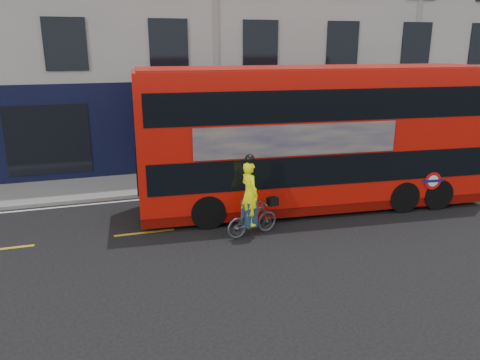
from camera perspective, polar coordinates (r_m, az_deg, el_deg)
name	(u,v)px	position (r m, az deg, el deg)	size (l,w,h in m)	color
ground	(285,236)	(14.14, 5.54, -6.79)	(120.00, 120.00, 0.00)	black
pavement	(226,177)	(19.92, -1.67, 0.39)	(60.00, 3.00, 0.12)	gray
kerb	(237,187)	(18.54, -0.41, -0.82)	(60.00, 0.12, 0.13)	gray
building_terrace	(191,3)	(25.49, -6.02, 20.67)	(50.00, 10.07, 15.00)	#A4A19B
road_edge_line	(239,190)	(18.28, -0.14, -1.26)	(58.00, 0.10, 0.01)	silver
lane_dashes	(268,218)	(15.43, 3.39, -4.70)	(58.00, 0.12, 0.01)	gold
bus	(316,137)	(16.12, 9.22, 5.15)	(12.09, 3.65, 4.81)	red
cyclist	(251,208)	(13.79, 1.39, -3.47)	(1.78, 0.87, 2.51)	#484B4D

